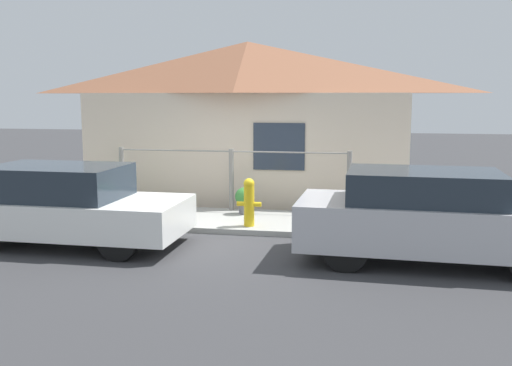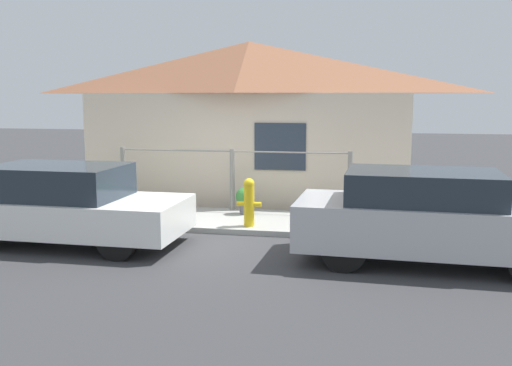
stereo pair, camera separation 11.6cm
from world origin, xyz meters
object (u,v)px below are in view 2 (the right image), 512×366
car_left (65,205)px  car_right (430,217)px  potted_plant_near_hydrant (245,198)px  potted_plant_by_fence (113,192)px  fire_hydrant (249,201)px

car_left → car_right: 5.81m
potted_plant_near_hydrant → potted_plant_by_fence: bearing=-179.0°
car_left → potted_plant_near_hydrant: bearing=45.9°
fire_hydrant → potted_plant_near_hydrant: bearing=106.3°
car_left → potted_plant_near_hydrant: (2.50, 2.52, -0.25)m
fire_hydrant → potted_plant_by_fence: bearing=162.1°
fire_hydrant → potted_plant_near_hydrant: fire_hydrant is taller
car_right → fire_hydrant: bearing=156.2°
fire_hydrant → potted_plant_by_fence: fire_hydrant is taller
car_right → potted_plant_near_hydrant: bearing=144.9°
car_left → potted_plant_near_hydrant: 3.56m
potted_plant_by_fence → car_right: bearing=-22.0°
car_left → car_right: bearing=0.8°
potted_plant_near_hydrant → potted_plant_by_fence: (-2.80, -0.05, 0.04)m
fire_hydrant → potted_plant_near_hydrant: (-0.31, 1.05, -0.15)m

